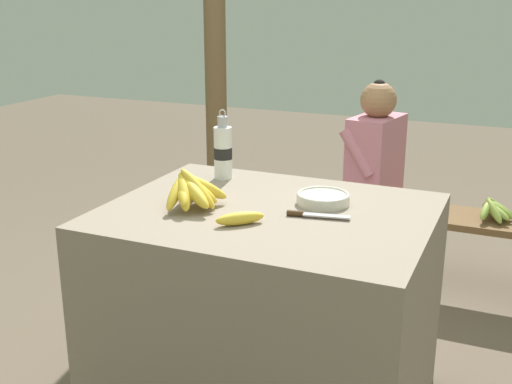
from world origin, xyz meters
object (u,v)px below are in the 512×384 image
Objects in this scene: wooden_bench at (386,217)px; seated_vendor at (366,167)px; water_bottle at (223,151)px; support_post_near at (215,52)px; banana_bunch_ripe at (192,188)px; banana_bunch_green at (494,208)px; knife at (309,214)px; loose_banana_front at (240,218)px; serving_bowl at (323,198)px.

seated_vendor is at bearing -168.07° from wooden_bench.
seated_vendor is (0.35, 1.00, -0.28)m from water_bottle.
support_post_near reaches higher than wooden_bench.
banana_bunch_ripe reaches higher than banana_bunch_green.
knife is 0.09× the size of support_post_near.
wooden_bench is (-0.01, 1.34, -0.44)m from knife.
knife is 2.12m from support_post_near.
knife is (0.18, 0.16, -0.01)m from loose_banana_front.
seated_vendor reaches higher than wooden_bench.
serving_bowl is at bearing 28.12° from banana_bunch_ripe.
water_bottle is at bearing 99.43° from banana_bunch_ripe.
serving_bowl is at bearing -114.12° from banana_bunch_green.
seated_vendor is 0.47× the size of support_post_near.
loose_banana_front is (0.23, -0.10, -0.05)m from banana_bunch_ripe.
banana_bunch_green is at bearing 56.18° from banana_bunch_ripe.
water_bottle reaches higher than knife.
serving_bowl is at bearing 106.16° from seated_vendor.
knife is at bearing 105.48° from seated_vendor.
knife is 1.41m from wooden_bench.
serving_bowl is (0.41, 0.22, -0.05)m from banana_bunch_ripe.
wooden_bench is 0.55m from banana_bunch_green.
seated_vendor reaches higher than loose_banana_front.
banana_bunch_green is 1.90m from support_post_near.
wooden_bench is at bearing 65.93° from water_bottle.
seated_vendor is 4.32× the size of banana_bunch_green.
banana_bunch_ripe is 1.16× the size of banana_bunch_green.
loose_banana_front is 0.24m from knife.
banana_bunch_green is (0.53, 1.18, -0.33)m from serving_bowl.
loose_banana_front is at bearing -119.85° from serving_bowl.
serving_bowl is at bearing 79.95° from knife.
wooden_bench is at bearing 180.00° from banana_bunch_green.
knife is 1.33m from seated_vendor.
wooden_bench is 1.69× the size of seated_vendor.
banana_bunch_ripe reaches higher than loose_banana_front.
banana_bunch_ripe is at bearing 88.34° from seated_vendor.
serving_bowl is 0.50m from water_bottle.
loose_banana_front is 0.14× the size of seated_vendor.
knife is at bearing -111.53° from banana_bunch_green.
banana_bunch_green is (1.00, 1.03, -0.42)m from water_bottle.
serving_bowl is at bearing -89.47° from wooden_bench.
banana_bunch_ripe is 1.72m from banana_bunch_green.
knife is (0.41, 0.06, -0.06)m from banana_bunch_ripe.
water_bottle is at bearing 162.07° from serving_bowl.
loose_banana_front is 1.48m from seated_vendor.
banana_bunch_green is at bearing -12.10° from support_post_near.
seated_vendor is (-0.11, -0.02, 0.27)m from wooden_bench.
support_post_near is (-1.74, 0.37, 0.68)m from banana_bunch_green.
loose_banana_front is at bearing -149.47° from knife.
seated_vendor reaches higher than banana_bunch_ripe.
banana_bunch_ripe is at bearing -151.88° from serving_bowl.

